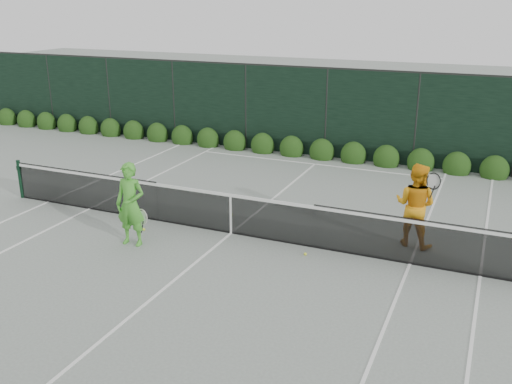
% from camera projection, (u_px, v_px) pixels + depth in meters
% --- Properties ---
extents(ground, '(80.00, 80.00, 0.00)m').
position_uv_depth(ground, '(231.00, 233.00, 13.36)').
color(ground, gray).
rests_on(ground, ground).
extents(tennis_net, '(12.90, 0.10, 1.07)m').
position_uv_depth(tennis_net, '(230.00, 212.00, 13.19)').
color(tennis_net, black).
rests_on(tennis_net, ground).
extents(player_woman, '(0.72, 0.50, 1.88)m').
position_uv_depth(player_woman, '(131.00, 204.00, 12.50)').
color(player_woman, green).
rests_on(player_woman, ground).
extents(player_man, '(1.05, 0.90, 1.88)m').
position_uv_depth(player_man, '(415.00, 205.00, 12.45)').
color(player_man, '#F4A014').
rests_on(player_man, ground).
extents(court_lines, '(11.03, 23.83, 0.01)m').
position_uv_depth(court_lines, '(231.00, 233.00, 13.35)').
color(court_lines, white).
rests_on(court_lines, ground).
extents(windscreen_fence, '(32.00, 21.07, 3.06)m').
position_uv_depth(windscreen_fence, '(166.00, 210.00, 10.51)').
color(windscreen_fence, black).
rests_on(windscreen_fence, ground).
extents(hedge_row, '(31.66, 0.65, 0.94)m').
position_uv_depth(hedge_row, '(322.00, 152.00, 19.49)').
color(hedge_row, '#14340E').
rests_on(hedge_row, ground).
extents(tennis_balls, '(4.03, 1.78, 0.07)m').
position_uv_depth(tennis_balls, '(224.00, 231.00, 13.38)').
color(tennis_balls, yellow).
rests_on(tennis_balls, ground).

